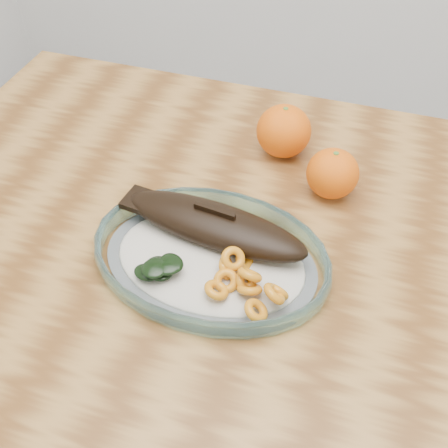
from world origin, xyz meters
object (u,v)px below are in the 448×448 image
(plated_meal, at_px, (211,253))
(orange_left, at_px, (284,131))
(dining_table, at_px, (266,291))
(orange_right, at_px, (333,173))

(plated_meal, bearing_deg, orange_left, 84.41)
(dining_table, bearing_deg, plated_meal, -143.18)
(plated_meal, height_order, orange_right, plated_meal)
(dining_table, xyz_separation_m, plated_meal, (-0.07, -0.05, 0.12))
(dining_table, distance_m, plated_meal, 0.15)
(dining_table, relative_size, orange_right, 15.16)
(orange_left, height_order, orange_right, orange_left)
(orange_left, relative_size, orange_right, 1.13)
(dining_table, xyz_separation_m, orange_left, (-0.03, 0.21, 0.14))
(dining_table, bearing_deg, orange_right, 66.90)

